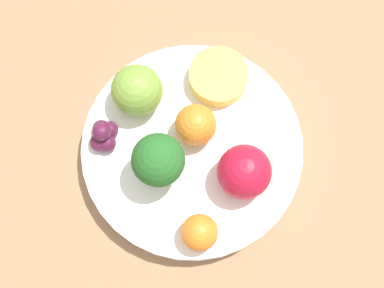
{
  "coord_description": "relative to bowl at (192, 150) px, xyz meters",
  "views": [
    {
      "loc": [
        -0.08,
        -0.11,
        0.56
      ],
      "look_at": [
        0.0,
        0.0,
        0.06
      ],
      "focal_mm": 50.0,
      "sensor_mm": 36.0,
      "label": 1
    }
  ],
  "objects": [
    {
      "name": "orange_front",
      "position": [
        0.01,
        0.01,
        0.03
      ],
      "size": [
        0.04,
        0.04,
        0.04
      ],
      "color": "orange",
      "rests_on": "bowl"
    },
    {
      "name": "apple_red",
      "position": [
        -0.01,
        0.07,
        0.04
      ],
      "size": [
        0.05,
        0.05,
        0.05
      ],
      "color": "olive",
      "rests_on": "bowl"
    },
    {
      "name": "orange_back",
      "position": [
        -0.05,
        -0.07,
        0.03
      ],
      "size": [
        0.03,
        0.03,
        0.03
      ],
      "color": "orange",
      "rests_on": "bowl"
    },
    {
      "name": "table_surface",
      "position": [
        0.0,
        0.0,
        -0.02
      ],
      "size": [
        1.2,
        1.2,
        0.02
      ],
      "color": "#936D4C",
      "rests_on": "ground_plane"
    },
    {
      "name": "grape_cluster",
      "position": [
        -0.06,
        0.06,
        0.02
      ],
      "size": [
        0.03,
        0.03,
        0.03
      ],
      "color": "#511938",
      "rests_on": "bowl"
    },
    {
      "name": "apple_green",
      "position": [
        0.02,
        -0.05,
        0.04
      ],
      "size": [
        0.05,
        0.05,
        0.05
      ],
      "color": "#B7142D",
      "rests_on": "bowl"
    },
    {
      "name": "broccoli",
      "position": [
        -0.04,
        0.0,
        0.05
      ],
      "size": [
        0.05,
        0.05,
        0.06
      ],
      "color": "#99C17A",
      "rests_on": "bowl"
    },
    {
      "name": "ground_plane",
      "position": [
        0.0,
        0.0,
        -0.03
      ],
      "size": [
        6.0,
        6.0,
        0.0
      ],
      "primitive_type": "plane",
      "color": "gray"
    },
    {
      "name": "small_cup",
      "position": [
        0.06,
        0.04,
        0.02
      ],
      "size": [
        0.06,
        0.06,
        0.02
      ],
      "color": "#F4CC4C",
      "rests_on": "bowl"
    },
    {
      "name": "bowl",
      "position": [
        0.0,
        0.0,
        0.0
      ],
      "size": [
        0.22,
        0.22,
        0.03
      ],
      "color": "white",
      "rests_on": "table_surface"
    }
  ]
}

